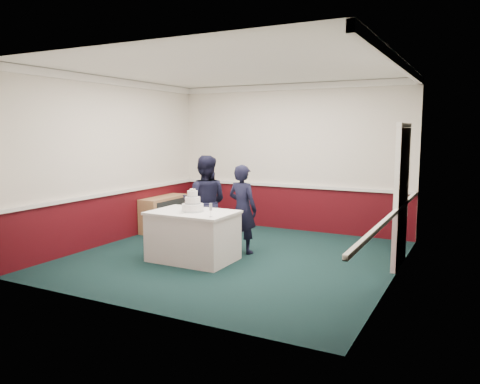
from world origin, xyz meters
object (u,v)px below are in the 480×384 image
at_px(wedding_cake, 193,205).
at_px(person_woman, 242,209).
at_px(person_man, 205,203).
at_px(sideboard, 164,213).
at_px(cake_table, 193,236).
at_px(champagne_flute, 211,208).
at_px(cake_knife, 184,213).

bearing_deg(wedding_cake, person_woman, 58.26).
bearing_deg(person_man, sideboard, -52.93).
relative_size(cake_table, champagne_flute, 6.44).
bearing_deg(person_woman, person_man, 17.02).
bearing_deg(person_man, champagne_flute, 103.89).
bearing_deg(cake_table, champagne_flute, -29.25).
relative_size(cake_table, cake_knife, 6.00).
bearing_deg(wedding_cake, champagne_flute, -29.25).
distance_m(wedding_cake, person_woman, 0.93).
relative_size(cake_knife, person_man, 0.13).
relative_size(cake_knife, champagne_flute, 1.07).
height_order(cake_knife, person_woman, person_woman).
bearing_deg(wedding_cake, cake_knife, -98.53).
bearing_deg(champagne_flute, cake_table, 150.75).
relative_size(champagne_flute, person_man, 0.13).
height_order(wedding_cake, person_man, person_man).
distance_m(cake_table, wedding_cake, 0.50).
relative_size(sideboard, cake_table, 0.91).
distance_m(sideboard, cake_table, 2.42).
relative_size(wedding_cake, person_man, 0.22).
bearing_deg(cake_table, sideboard, 137.38).
xyz_separation_m(wedding_cake, person_woman, (0.48, 0.78, -0.15)).
xyz_separation_m(wedding_cake, person_man, (-0.20, 0.69, -0.08)).
distance_m(cake_table, person_man, 0.83).
height_order(person_man, person_woman, person_man).
bearing_deg(sideboard, cake_table, -42.62).
relative_size(cake_table, wedding_cake, 3.63).
relative_size(person_man, person_woman, 1.09).
xyz_separation_m(sideboard, person_woman, (2.26, -0.86, 0.40)).
height_order(sideboard, cake_knife, cake_knife).
bearing_deg(cake_table, person_man, 106.26).
distance_m(sideboard, cake_knife, 2.58).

